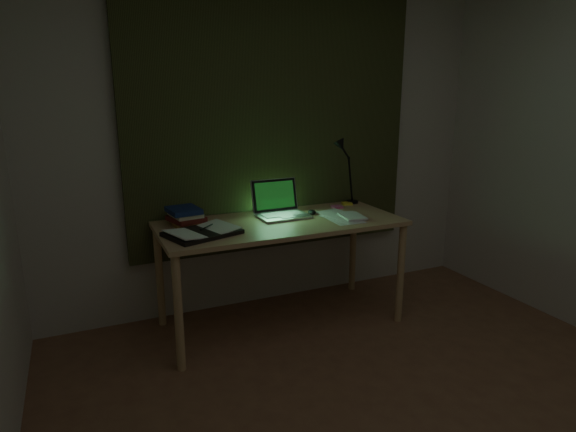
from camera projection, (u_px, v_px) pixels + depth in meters
name	position (u px, v px, depth m)	size (l,w,h in m)	color
wall_back	(273.00, 142.00, 3.60)	(3.50, 0.00, 2.50)	silver
curtain	(275.00, 115.00, 3.52)	(2.20, 0.06, 2.00)	#32351A
desk	(281.00, 273.00, 3.38)	(1.65, 0.72, 0.75)	tan
laptop	(283.00, 200.00, 3.36)	(0.35, 0.40, 0.25)	silver
open_textbook	(202.00, 232.00, 2.97)	(0.42, 0.30, 0.04)	white
book_stack	(185.00, 216.00, 3.18)	(0.19, 0.23, 0.12)	white
loose_papers	(345.00, 217.00, 3.36)	(0.33, 0.35, 0.02)	white
mouse	(312.00, 212.00, 3.47)	(0.06, 0.09, 0.03)	black
sticky_yellow	(347.00, 203.00, 3.78)	(0.08, 0.08, 0.02)	yellow
sticky_pink	(337.00, 207.00, 3.67)	(0.07, 0.07, 0.02)	pink
desk_lamp	(353.00, 171.00, 3.77)	(0.34, 0.26, 0.51)	black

